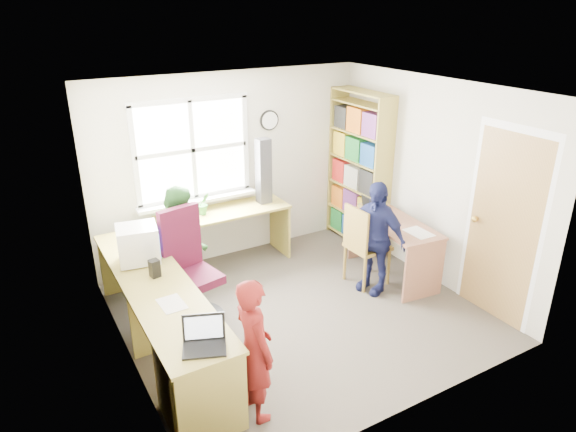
% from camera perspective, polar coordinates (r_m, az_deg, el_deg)
% --- Properties ---
extents(room, '(3.64, 3.44, 2.44)m').
position_cam_1_polar(room, '(5.26, 0.94, 1.15)').
color(room, '#413A33').
rests_on(room, ground).
extents(l_desk, '(2.38, 2.95, 0.75)m').
position_cam_1_polar(l_desk, '(4.81, -10.55, -11.72)').
color(l_desk, '#B3A047').
rests_on(l_desk, ground).
extents(right_desk, '(0.69, 1.29, 0.71)m').
position_cam_1_polar(right_desk, '(6.35, 11.71, -2.31)').
color(right_desk, '#96634B').
rests_on(right_desk, ground).
extents(bookshelf, '(0.30, 1.02, 2.10)m').
position_cam_1_polar(bookshelf, '(7.06, 7.84, 4.75)').
color(bookshelf, '#B3A047').
rests_on(bookshelf, ground).
extents(swivel_chair, '(0.68, 0.68, 1.23)m').
position_cam_1_polar(swivel_chair, '(5.47, -10.85, -6.34)').
color(swivel_chair, black).
rests_on(swivel_chair, ground).
extents(wooden_chair, '(0.45, 0.45, 1.00)m').
position_cam_1_polar(wooden_chair, '(6.08, 8.34, -2.96)').
color(wooden_chair, olive).
rests_on(wooden_chair, ground).
extents(crt_monitor, '(0.44, 0.41, 0.38)m').
position_cam_1_polar(crt_monitor, '(5.27, -16.33, -3.01)').
color(crt_monitor, white).
rests_on(crt_monitor, l_desk).
extents(laptop_left, '(0.40, 0.37, 0.22)m').
position_cam_1_polar(laptop_left, '(4.01, -9.30, -13.39)').
color(laptop_left, black).
rests_on(laptop_left, l_desk).
extents(laptop_right, '(0.31, 0.36, 0.24)m').
position_cam_1_polar(laptop_right, '(6.38, 9.76, 0.47)').
color(laptop_right, black).
rests_on(laptop_right, right_desk).
extents(speaker_a, '(0.10, 0.10, 0.17)m').
position_cam_1_polar(speaker_a, '(5.00, -14.60, -5.65)').
color(speaker_a, black).
rests_on(speaker_a, l_desk).
extents(speaker_b, '(0.11, 0.11, 0.19)m').
position_cam_1_polar(speaker_b, '(5.52, -16.24, -2.93)').
color(speaker_b, black).
rests_on(speaker_b, l_desk).
extents(cd_tower, '(0.17, 0.15, 0.84)m').
position_cam_1_polar(cd_tower, '(6.52, -2.74, 5.00)').
color(cd_tower, black).
rests_on(cd_tower, l_desk).
extents(game_box, '(0.36, 0.36, 0.06)m').
position_cam_1_polar(game_box, '(6.62, 9.46, 1.05)').
color(game_box, red).
rests_on(game_box, right_desk).
extents(paper_a, '(0.21, 0.29, 0.00)m').
position_cam_1_polar(paper_a, '(4.58, -12.79, -9.49)').
color(paper_a, silver).
rests_on(paper_a, l_desk).
extents(paper_b, '(0.23, 0.33, 0.00)m').
position_cam_1_polar(paper_b, '(6.04, 14.32, -1.80)').
color(paper_b, silver).
rests_on(paper_b, right_desk).
extents(potted_plant, '(0.16, 0.13, 0.27)m').
position_cam_1_polar(potted_plant, '(6.31, -9.36, 1.37)').
color(potted_plant, '#327D33').
rests_on(potted_plant, l_desk).
extents(person_red, '(0.31, 0.46, 1.24)m').
position_cam_1_polar(person_red, '(4.17, -3.81, -14.57)').
color(person_red, maroon).
rests_on(person_red, ground).
extents(person_green, '(0.57, 0.71, 1.36)m').
position_cam_1_polar(person_green, '(5.76, -11.70, -3.17)').
color(person_green, '#2C6729').
rests_on(person_green, ground).
extents(person_navy, '(0.55, 0.85, 1.34)m').
position_cam_1_polar(person_navy, '(5.92, 9.61, -2.36)').
color(person_navy, '#161A44').
rests_on(person_navy, ground).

